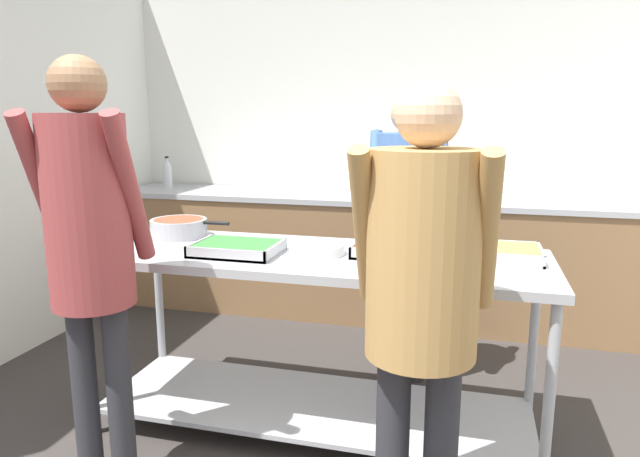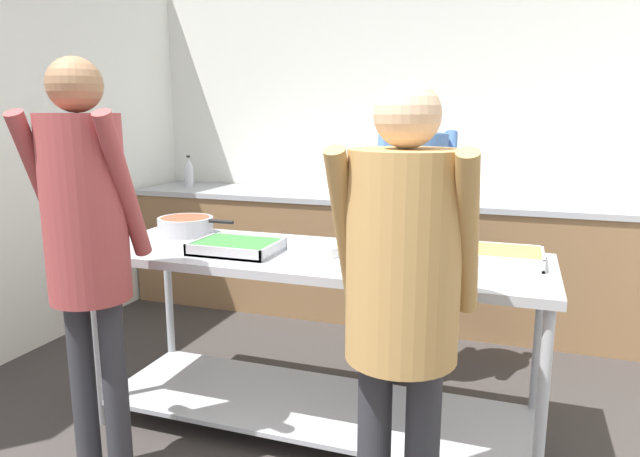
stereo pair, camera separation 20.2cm
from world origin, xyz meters
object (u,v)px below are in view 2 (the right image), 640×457
Objects in this scene: serving_tray_greens at (400,250)px; cook_behind_counter at (414,210)px; water_bottle at (189,172)px; guest_serving_right at (86,227)px; guest_serving_left at (403,280)px; serving_tray_vegetables at (499,256)px; serving_tray_roast at (237,247)px; sauce_pan at (186,225)px; plate_stack at (315,249)px.

serving_tray_greens is 0.59m from cook_behind_counter.
cook_behind_counter is at bearing -27.36° from water_bottle.
guest_serving_right is 1.06× the size of cook_behind_counter.
guest_serving_left reaches higher than serving_tray_greens.
serving_tray_roast is at bearing -169.12° from serving_tray_vegetables.
water_bottle is (-0.96, 1.58, 0.11)m from sauce_pan.
serving_tray_vegetables is 3.06m from water_bottle.
serving_tray_roast is at bearing -31.35° from sauce_pan.
sauce_pan is 0.25× the size of guest_serving_right.
plate_stack is at bearing -165.94° from serving_tray_greens.
cook_behind_counter reaches higher than plate_stack.
serving_tray_greens is 1.66× the size of water_bottle.
guest_serving_right is 2.63m from water_bottle.
plate_stack is 0.71× the size of serving_tray_vegetables.
sauce_pan is at bearing 148.65° from serving_tray_roast.
sauce_pan is 1.67× the size of water_bottle.
plate_stack is 0.39m from serving_tray_greens.
guest_serving_right reaches higher than cook_behind_counter.
sauce_pan is at bearing 147.82° from guest_serving_left.
serving_tray_greens is 0.44m from serving_tray_vegetables.
serving_tray_roast is 0.22× the size of guest_serving_right.
serving_tray_vegetables is 0.22× the size of cook_behind_counter.
sauce_pan reaches higher than serving_tray_vegetables.
plate_stack is at bearing -170.57° from serving_tray_vegetables.
serving_tray_greens is 0.25× the size of guest_serving_right.
serving_tray_vegetables reaches higher than plate_stack.
serving_tray_greens is 0.26× the size of guest_serving_left.
serving_tray_roast is 0.91× the size of serving_tray_greens.
plate_stack is at bearing 14.12° from serving_tray_roast.
guest_serving_left is 0.94× the size of guest_serving_right.
guest_serving_left is at bearing -50.95° from plate_stack.
plate_stack is at bearing 41.62° from guest_serving_right.
water_bottle is (-2.11, 1.09, 0.04)m from cook_behind_counter.
guest_serving_left is 3.36m from water_bottle.
plate_stack is at bearing -44.88° from water_bottle.
water_bottle is (-2.59, 1.63, 0.13)m from serving_tray_vegetables.
water_bottle is (-1.77, 1.77, 0.13)m from plate_stack.
water_bottle is at bearing 113.38° from guest_serving_right.
sauce_pan is at bearing -156.84° from cook_behind_counter.
cook_behind_counter is (0.70, 0.76, 0.10)m from serving_tray_roast.
guest_serving_right reaches higher than serving_tray_vegetables.
serving_tray_vegetables is 1.74m from guest_serving_right.
plate_stack is 0.99m from guest_serving_right.
water_bottle is (-2.31, 2.43, 0.05)m from guest_serving_left.
sauce_pan is 1.62m from serving_tray_vegetables.
water_bottle is (-1.04, 2.41, -0.04)m from guest_serving_right.
plate_stack is 0.76m from cook_behind_counter.
serving_tray_greens is at bearing -37.79° from water_bottle.
serving_tray_roast is 0.76m from serving_tray_greens.
plate_stack is 0.86m from guest_serving_left.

